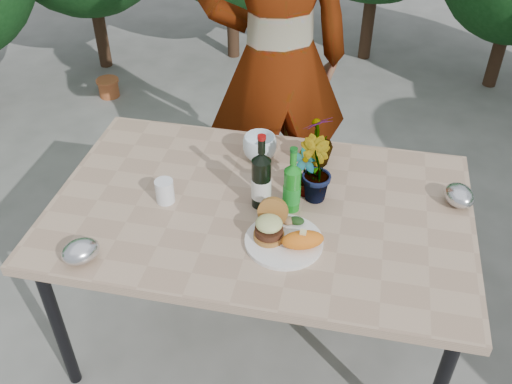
% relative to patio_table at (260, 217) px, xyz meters
% --- Properties ---
extents(ground, '(80.00, 80.00, 0.00)m').
position_rel_patio_table_xyz_m(ground, '(0.00, 0.00, -0.69)').
color(ground, '#61625D').
rests_on(ground, ground).
extents(patio_table, '(1.60, 1.00, 0.75)m').
position_rel_patio_table_xyz_m(patio_table, '(0.00, 0.00, 0.00)').
color(patio_table, tan).
rests_on(patio_table, ground).
extents(dinner_plate, '(0.28, 0.28, 0.01)m').
position_rel_patio_table_xyz_m(dinner_plate, '(0.12, -0.18, 0.06)').
color(dinner_plate, white).
rests_on(dinner_plate, patio_table).
extents(burger_stack, '(0.11, 0.16, 0.11)m').
position_rel_patio_table_xyz_m(burger_stack, '(0.07, -0.16, 0.12)').
color(burger_stack, '#B7722D').
rests_on(burger_stack, dinner_plate).
extents(sweet_potato, '(0.17, 0.12, 0.06)m').
position_rel_patio_table_xyz_m(sweet_potato, '(0.19, -0.20, 0.10)').
color(sweet_potato, orange).
rests_on(sweet_potato, dinner_plate).
extents(grilled_veg, '(0.08, 0.05, 0.03)m').
position_rel_patio_table_xyz_m(grilled_veg, '(0.14, -0.09, 0.09)').
color(grilled_veg, olive).
rests_on(grilled_veg, dinner_plate).
extents(wine_bottle, '(0.08, 0.08, 0.31)m').
position_rel_patio_table_xyz_m(wine_bottle, '(0.00, 0.01, 0.17)').
color(wine_bottle, black).
rests_on(wine_bottle, patio_table).
extents(sparkling_water, '(0.07, 0.07, 0.28)m').
position_rel_patio_table_xyz_m(sparkling_water, '(0.12, 0.01, 0.16)').
color(sparkling_water, '#177F1C').
rests_on(sparkling_water, patio_table).
extents(plastic_cup, '(0.07, 0.07, 0.09)m').
position_rel_patio_table_xyz_m(plastic_cup, '(-0.36, -0.05, 0.10)').
color(plastic_cup, white).
rests_on(plastic_cup, patio_table).
extents(seedling_left, '(0.13, 0.11, 0.21)m').
position_rel_patio_table_xyz_m(seedling_left, '(0.15, 0.10, 0.16)').
color(seedling_left, '#2C6020').
rests_on(seedling_left, patio_table).
extents(seedling_mid, '(0.18, 0.17, 0.26)m').
position_rel_patio_table_xyz_m(seedling_mid, '(0.19, 0.10, 0.19)').
color(seedling_mid, '#2B5E20').
rests_on(seedling_mid, patio_table).
extents(seedling_right, '(0.18, 0.18, 0.23)m').
position_rel_patio_table_xyz_m(seedling_right, '(0.17, 0.32, 0.17)').
color(seedling_right, '#215B1F').
rests_on(seedling_right, patio_table).
extents(blue_bowl, '(0.18, 0.18, 0.11)m').
position_rel_patio_table_xyz_m(blue_bowl, '(-0.07, 0.31, 0.11)').
color(blue_bowl, white).
rests_on(blue_bowl, patio_table).
extents(foil_packet_left, '(0.17, 0.17, 0.08)m').
position_rel_patio_table_xyz_m(foil_packet_left, '(-0.54, -0.41, 0.10)').
color(foil_packet_left, silver).
rests_on(foil_packet_left, patio_table).
extents(foil_packet_right, '(0.15, 0.16, 0.08)m').
position_rel_patio_table_xyz_m(foil_packet_right, '(0.74, 0.17, 0.10)').
color(foil_packet_right, silver).
rests_on(foil_packet_right, patio_table).
extents(person, '(0.83, 0.70, 1.94)m').
position_rel_patio_table_xyz_m(person, '(-0.08, 0.77, 0.28)').
color(person, '#936249').
rests_on(person, ground).
extents(terracotta_pot, '(0.17, 0.17, 0.14)m').
position_rel_patio_table_xyz_m(terracotta_pot, '(-1.56, 1.92, -0.62)').
color(terracotta_pot, '#B95C2F').
rests_on(terracotta_pot, ground).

